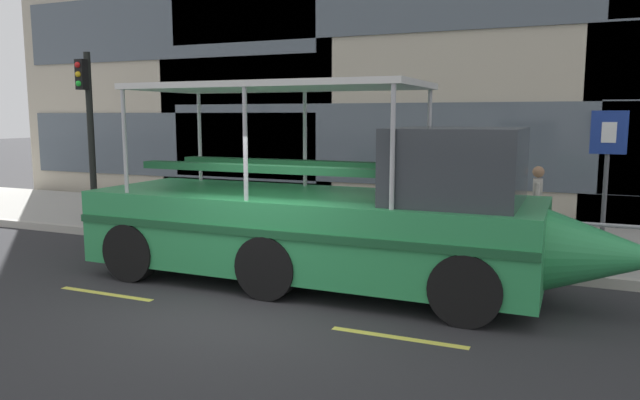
# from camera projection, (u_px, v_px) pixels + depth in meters

# --- Properties ---
(ground_plane) EXTENTS (120.00, 120.00, 0.00)m
(ground_plane) POSITION_uv_depth(u_px,v_px,m) (251.00, 305.00, 9.00)
(ground_plane) COLOR #2B2B2D
(sidewalk) EXTENTS (32.00, 4.80, 0.18)m
(sidewalk) POSITION_uv_depth(u_px,v_px,m) (370.00, 232.00, 14.08)
(sidewalk) COLOR #A8A59E
(sidewalk) RESTS_ON ground_plane
(curb_edge) EXTENTS (32.00, 0.18, 0.18)m
(curb_edge) POSITION_uv_depth(u_px,v_px,m) (330.00, 255.00, 11.81)
(curb_edge) COLOR #B2ADA3
(curb_edge) RESTS_ON ground_plane
(lane_centreline) EXTENTS (25.80, 0.12, 0.01)m
(lane_centreline) POSITION_uv_depth(u_px,v_px,m) (236.00, 313.00, 8.59)
(lane_centreline) COLOR #DBD64C
(lane_centreline) RESTS_ON ground_plane
(curb_guardrail) EXTENTS (11.91, 0.09, 0.84)m
(curb_guardrail) POSITION_uv_depth(u_px,v_px,m) (341.00, 220.00, 11.99)
(curb_guardrail) COLOR #9EA0A8
(curb_guardrail) RESTS_ON sidewalk
(traffic_light_pole) EXTENTS (0.24, 0.46, 4.16)m
(traffic_light_pole) POSITION_uv_depth(u_px,v_px,m) (88.00, 120.00, 14.71)
(traffic_light_pole) COLOR black
(traffic_light_pole) RESTS_ON sidewalk
(parking_sign) EXTENTS (0.60, 0.12, 2.72)m
(parking_sign) POSITION_uv_depth(u_px,v_px,m) (607.00, 160.00, 10.60)
(parking_sign) COLOR #4C4F54
(parking_sign) RESTS_ON sidewalk
(leaned_bicycle) EXTENTS (1.74, 0.46, 0.96)m
(leaned_bicycle) POSITION_uv_depth(u_px,v_px,m) (143.00, 211.00, 14.32)
(leaned_bicycle) COLOR black
(leaned_bicycle) RESTS_ON sidewalk
(duck_tour_boat) EXTENTS (9.41, 2.56, 3.34)m
(duck_tour_boat) POSITION_uv_depth(u_px,v_px,m) (339.00, 219.00, 9.87)
(duck_tour_boat) COLOR #2D9351
(duck_tour_boat) RESTS_ON ground_plane
(pedestrian_near_bow) EXTENTS (0.23, 0.48, 1.66)m
(pedestrian_near_bow) POSITION_uv_depth(u_px,v_px,m) (537.00, 200.00, 11.76)
(pedestrian_near_bow) COLOR #1E2338
(pedestrian_near_bow) RESTS_ON sidewalk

